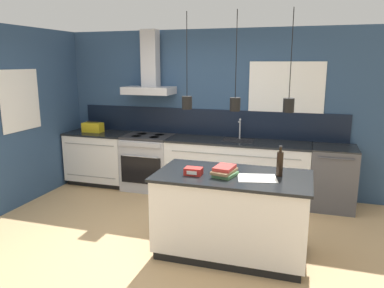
{
  "coord_description": "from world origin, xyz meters",
  "views": [
    {
      "loc": [
        1.58,
        -3.87,
        2.09
      ],
      "look_at": [
        0.17,
        0.66,
        1.05
      ],
      "focal_mm": 35.0,
      "sensor_mm": 36.0,
      "label": 1
    }
  ],
  "objects_px": {
    "oven_range": "(149,162)",
    "bottle_on_island": "(280,163)",
    "book_stack": "(225,171)",
    "yellow_toolbox": "(93,127)",
    "red_supply_box": "(193,171)",
    "dishwasher": "(333,178)"
  },
  "relations": [
    {
      "from": "oven_range",
      "to": "yellow_toolbox",
      "type": "relative_size",
      "value": 2.68
    },
    {
      "from": "dishwasher",
      "to": "yellow_toolbox",
      "type": "distance_m",
      "value": 3.96
    },
    {
      "from": "red_supply_box",
      "to": "oven_range",
      "type": "bearing_deg",
      "value": 125.95
    },
    {
      "from": "book_stack",
      "to": "dishwasher",
      "type": "bearing_deg",
      "value": 56.45
    },
    {
      "from": "yellow_toolbox",
      "to": "book_stack",
      "type": "bearing_deg",
      "value": -33.76
    },
    {
      "from": "book_stack",
      "to": "yellow_toolbox",
      "type": "xyz_separation_m",
      "value": [
        -2.72,
        1.82,
        0.03
      ]
    },
    {
      "from": "dishwasher",
      "to": "book_stack",
      "type": "distance_m",
      "value": 2.24
    },
    {
      "from": "yellow_toolbox",
      "to": "dishwasher",
      "type": "bearing_deg",
      "value": -0.0
    },
    {
      "from": "bottle_on_island",
      "to": "red_supply_box",
      "type": "xyz_separation_m",
      "value": [
        -0.88,
        -0.23,
        -0.1
      ]
    },
    {
      "from": "red_supply_box",
      "to": "yellow_toolbox",
      "type": "relative_size",
      "value": 0.55
    },
    {
      "from": "oven_range",
      "to": "yellow_toolbox",
      "type": "distance_m",
      "value": 1.16
    },
    {
      "from": "oven_range",
      "to": "red_supply_box",
      "type": "relative_size",
      "value": 4.91
    },
    {
      "from": "oven_range",
      "to": "book_stack",
      "type": "distance_m",
      "value": 2.53
    },
    {
      "from": "book_stack",
      "to": "red_supply_box",
      "type": "xyz_separation_m",
      "value": [
        -0.33,
        -0.06,
        -0.01
      ]
    },
    {
      "from": "yellow_toolbox",
      "to": "oven_range",
      "type": "bearing_deg",
      "value": -0.24
    },
    {
      "from": "dishwasher",
      "to": "yellow_toolbox",
      "type": "height_order",
      "value": "yellow_toolbox"
    },
    {
      "from": "oven_range",
      "to": "bottle_on_island",
      "type": "xyz_separation_m",
      "value": [
        2.25,
        -1.65,
        0.59
      ]
    },
    {
      "from": "dishwasher",
      "to": "yellow_toolbox",
      "type": "xyz_separation_m",
      "value": [
        -3.93,
        0.0,
        0.54
      ]
    },
    {
      "from": "dishwasher",
      "to": "red_supply_box",
      "type": "bearing_deg",
      "value": -129.13
    },
    {
      "from": "bottle_on_island",
      "to": "red_supply_box",
      "type": "distance_m",
      "value": 0.92
    },
    {
      "from": "book_stack",
      "to": "yellow_toolbox",
      "type": "relative_size",
      "value": 1.0
    },
    {
      "from": "oven_range",
      "to": "yellow_toolbox",
      "type": "height_order",
      "value": "yellow_toolbox"
    }
  ]
}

